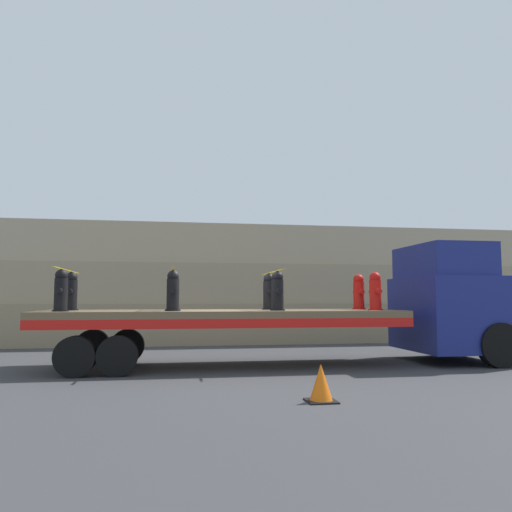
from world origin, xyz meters
TOP-DOWN VIEW (x-y plane):
  - ground_plane at (0.00, 0.00)m, footprint 120.00×120.00m
  - rock_cliff at (0.00, 6.81)m, footprint 60.00×3.30m
  - truck_cab at (5.86, 0.00)m, footprint 2.31×2.74m
  - flatbed_trailer at (-0.52, 0.00)m, footprint 8.26×2.54m
  - fire_hydrant_black_near_0 at (-3.53, -0.54)m, footprint 0.35×0.52m
  - fire_hydrant_black_far_0 at (-3.53, 0.54)m, footprint 0.35×0.52m
  - fire_hydrant_black_near_1 at (-1.18, -0.54)m, footprint 0.35×0.52m
  - fire_hydrant_black_far_1 at (-1.18, 0.54)m, footprint 0.35×0.52m
  - fire_hydrant_black_near_2 at (1.18, -0.54)m, footprint 0.35×0.52m
  - fire_hydrant_black_far_2 at (1.18, 0.54)m, footprint 0.35×0.52m
  - fire_hydrant_red_near_3 at (3.53, -0.54)m, footprint 0.35×0.52m
  - fire_hydrant_red_far_3 at (3.53, 0.54)m, footprint 0.35×0.52m
  - cargo_strap_rear at (-3.53, 0.00)m, footprint 0.05×2.63m
  - cargo_strap_middle at (-1.18, 0.00)m, footprint 0.05×2.63m
  - cargo_strap_front at (1.18, 0.00)m, footprint 0.05×2.63m
  - traffic_cone at (1.09, -4.21)m, footprint 0.45×0.45m

SIDE VIEW (x-z plane):
  - ground_plane at x=0.00m, z-range 0.00..0.00m
  - traffic_cone at x=1.09m, z-range -0.01..0.56m
  - flatbed_trailer at x=-0.52m, z-range 0.40..1.70m
  - truck_cab at x=5.86m, z-range 0.00..2.92m
  - fire_hydrant_black_near_0 at x=-3.53m, z-range 1.29..2.19m
  - fire_hydrant_black_far_0 at x=-3.53m, z-range 1.29..2.19m
  - fire_hydrant_black_near_1 at x=-1.18m, z-range 1.29..2.19m
  - fire_hydrant_black_far_1 at x=-1.18m, z-range 1.29..2.19m
  - fire_hydrant_black_near_2 at x=1.18m, z-range 1.29..2.19m
  - fire_hydrant_black_far_2 at x=1.18m, z-range 1.29..2.19m
  - fire_hydrant_red_near_3 at x=3.53m, z-range 1.29..2.19m
  - fire_hydrant_red_far_3 at x=3.53m, z-range 1.29..2.19m
  - rock_cliff at x=0.00m, z-range 0.00..4.20m
  - cargo_strap_rear at x=-3.53m, z-range 2.20..2.21m
  - cargo_strap_middle at x=-1.18m, z-range 2.20..2.21m
  - cargo_strap_front at x=1.18m, z-range 2.20..2.21m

